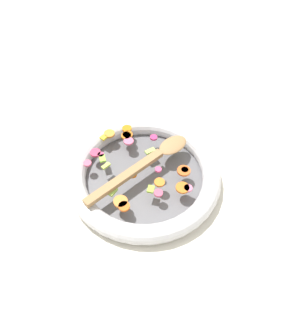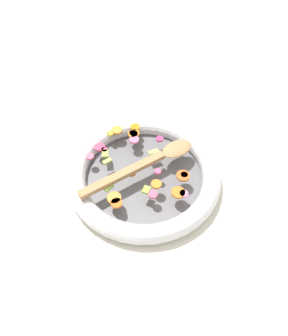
# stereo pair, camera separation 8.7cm
# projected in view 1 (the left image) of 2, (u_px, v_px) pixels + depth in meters

# --- Properties ---
(ground_plane) EXTENTS (4.00, 4.00, 0.00)m
(ground_plane) POSITION_uv_depth(u_px,v_px,m) (144.00, 179.00, 0.91)
(ground_plane) COLOR silver
(skillet) EXTENTS (0.42, 0.42, 0.05)m
(skillet) POSITION_uv_depth(u_px,v_px,m) (144.00, 174.00, 0.89)
(skillet) COLOR slate
(skillet) RESTS_ON ground_plane
(chopped_vegetables) EXTENTS (0.32, 0.28, 0.01)m
(chopped_vegetables) POSITION_uv_depth(u_px,v_px,m) (138.00, 163.00, 0.88)
(chopped_vegetables) COLOR orange
(chopped_vegetables) RESTS_ON skillet
(wooden_spoon) EXTENTS (0.06, 0.34, 0.01)m
(wooden_spoon) POSITION_uv_depth(u_px,v_px,m) (149.00, 161.00, 0.87)
(wooden_spoon) COLOR #A87F51
(wooden_spoon) RESTS_ON chopped_vegetables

